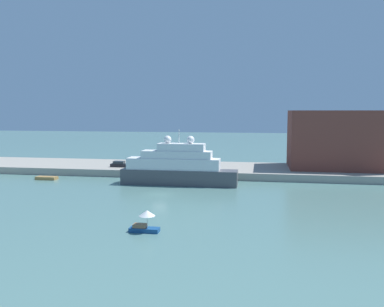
% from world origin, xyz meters
% --- Properties ---
extents(ground, '(400.00, 400.00, 0.00)m').
position_xyz_m(ground, '(0.00, 0.00, 0.00)').
color(ground, slate).
extents(quay_dock, '(110.00, 18.34, 1.56)m').
position_xyz_m(quay_dock, '(0.00, 25.17, 0.78)').
color(quay_dock, gray).
rests_on(quay_dock, ground).
extents(large_yacht, '(22.40, 3.95, 10.72)m').
position_xyz_m(large_yacht, '(1.06, 9.77, 3.26)').
color(large_yacht, '#4C4C51').
rests_on(large_yacht, ground).
extents(small_motorboat, '(3.53, 1.90, 2.61)m').
position_xyz_m(small_motorboat, '(3.57, -20.82, 1.21)').
color(small_motorboat, navy).
rests_on(small_motorboat, ground).
extents(work_barge, '(4.32, 1.86, 0.63)m').
position_xyz_m(work_barge, '(-26.94, 10.86, 0.32)').
color(work_barge, olive).
rests_on(work_barge, ground).
extents(harbor_building, '(20.94, 14.48, 12.73)m').
position_xyz_m(harbor_building, '(33.55, 27.50, 7.92)').
color(harbor_building, brown).
rests_on(harbor_building, quay_dock).
extents(parked_car, '(4.05, 1.67, 1.32)m').
position_xyz_m(parked_car, '(-14.67, 20.93, 2.12)').
color(parked_car, black).
rests_on(parked_car, quay_dock).
extents(person_figure, '(0.36, 0.36, 1.63)m').
position_xyz_m(person_figure, '(-11.51, 21.33, 2.31)').
color(person_figure, '#334C8C').
rests_on(person_figure, quay_dock).
extents(mooring_bollard, '(0.44, 0.44, 0.60)m').
position_xyz_m(mooring_bollard, '(-0.44, 16.82, 1.86)').
color(mooring_bollard, black).
rests_on(mooring_bollard, quay_dock).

